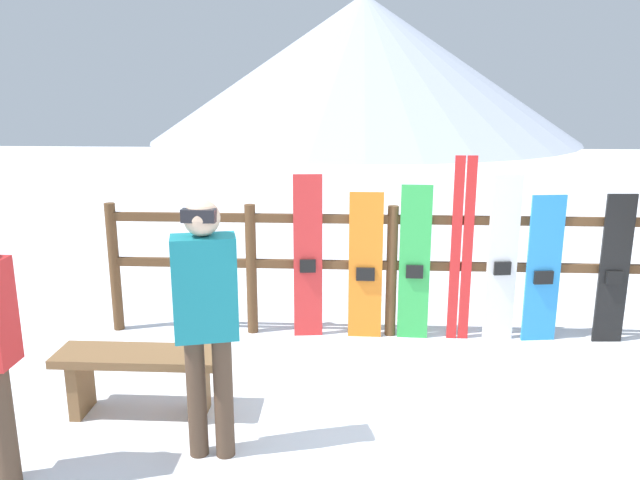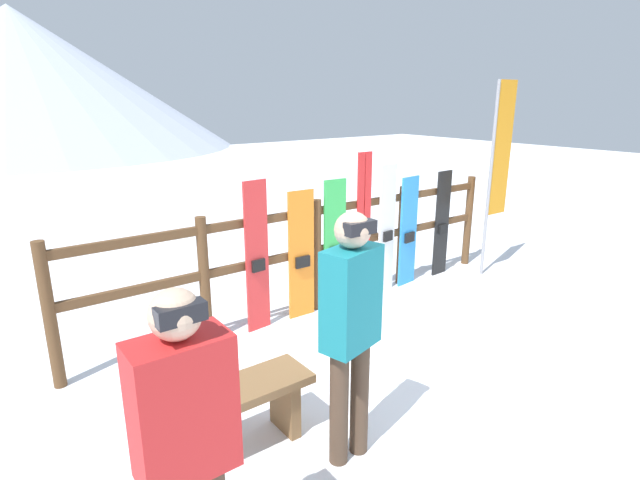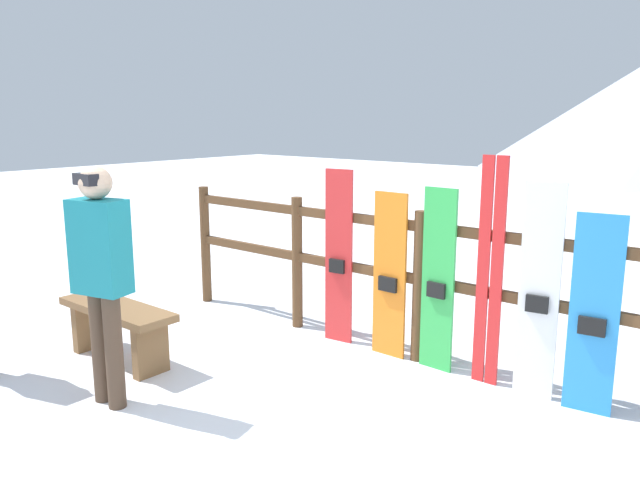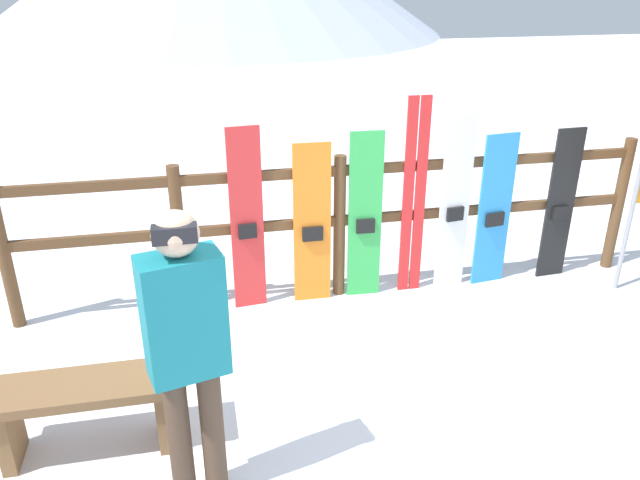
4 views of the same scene
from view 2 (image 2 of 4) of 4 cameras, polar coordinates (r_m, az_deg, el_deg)
name	(u,v)px [view 2 (image 2 of 4)]	position (r m, az deg, el deg)	size (l,w,h in m)	color
ground_plane	(448,381)	(4.45, 14.46, -15.33)	(40.00, 40.00, 0.00)	white
mountain_backdrop	(18,79)	(26.34, -31.27, 15.48)	(18.00, 18.00, 6.00)	#B2BCD1
fence	(317,246)	(5.38, -0.38, -0.65)	(5.31, 0.10, 1.24)	brown
bench	(228,409)	(3.45, -10.44, -18.49)	(1.15, 0.36, 0.47)	brown
person_red	(186,439)	(2.28, -15.06, -21.08)	(0.40, 0.22, 1.59)	#4C3828
person_teal	(351,320)	(3.07, 3.57, -9.12)	(0.42, 0.29, 1.65)	#4C3828
snowboard_red	(257,258)	(4.93, -7.21, -2.03)	(0.26, 0.08, 1.53)	red
snowboard_orange	(301,255)	(5.21, -2.15, -1.77)	(0.31, 0.06, 1.37)	orange
snowboard_green	(335,245)	(5.46, 1.69, -0.57)	(0.28, 0.06, 1.44)	green
ski_pair_red	(363,227)	(5.68, 4.98, 1.45)	(0.20, 0.02, 1.70)	red
snowboard_white	(387,230)	(5.94, 7.64, 1.18)	(0.27, 0.08, 1.54)	white
snowboard_blue	(408,232)	(6.22, 10.06, 0.91)	(0.31, 0.08, 1.36)	#288CE0
snowboard_black_stripe	(442,224)	(6.68, 13.76, 1.80)	(0.27, 0.07, 1.38)	black
rental_flag	(498,161)	(6.78, 19.65, 8.55)	(0.40, 0.04, 2.48)	#99999E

